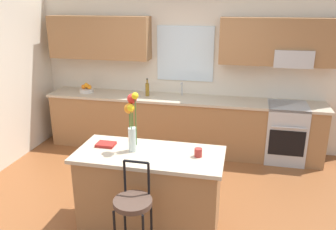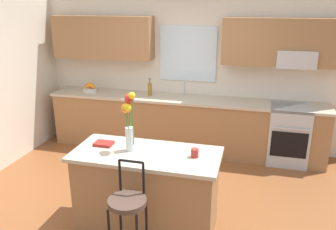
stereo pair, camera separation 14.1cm
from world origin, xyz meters
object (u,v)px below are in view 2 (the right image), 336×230
mug_ceramic (195,153)px  fruit_bowl_oranges (90,88)px  kitchen_island (147,191)px  oven_range (288,134)px  bottle_olive_oil (150,89)px  cookbook (104,144)px  bar_stool_near (128,206)px  flower_vase (129,118)px

mug_ceramic → fruit_bowl_oranges: (-2.25, 2.16, 0.01)m
kitchen_island → fruit_bowl_oranges: bearing=128.4°
oven_range → bottle_olive_oil: 2.33m
kitchen_island → cookbook: bearing=171.6°
oven_range → mug_ceramic: mug_ceramic is taller
bar_stool_near → mug_ceramic: (0.51, 0.59, 0.33)m
bar_stool_near → cookbook: size_ratio=5.21×
kitchen_island → mug_ceramic: mug_ceramic is taller
oven_range → fruit_bowl_oranges: (-3.35, 0.03, 0.52)m
kitchen_island → fruit_bowl_oranges: size_ratio=6.51×
flower_vase → oven_range: bearing=49.9°
mug_ceramic → cookbook: bearing=177.0°
cookbook → fruit_bowl_oranges: fruit_bowl_oranges is taller
flower_vase → bottle_olive_oil: size_ratio=2.20×
oven_range → fruit_bowl_oranges: fruit_bowl_oranges is taller
fruit_bowl_oranges → flower_vase: bearing=-54.5°
fruit_bowl_oranges → bottle_olive_oil: bearing=-0.3°
mug_ceramic → bottle_olive_oil: size_ratio=0.31×
mug_ceramic → bottle_olive_oil: 2.45m
kitchen_island → bar_stool_near: bar_stool_near is taller
mug_ceramic → cookbook: 1.03m
oven_range → bottle_olive_oil: bearing=179.4°
oven_range → bar_stool_near: bearing=-120.7°
kitchen_island → flower_vase: bearing=175.1°
oven_range → flower_vase: size_ratio=1.42×
cookbook → oven_range: bearing=44.3°
bar_stool_near → bottle_olive_oil: bearing=103.0°
fruit_bowl_oranges → bottle_olive_oil: bottle_olive_oil is taller
kitchen_island → bottle_olive_oil: (-0.64, 2.18, 0.57)m
flower_vase → mug_ceramic: size_ratio=7.19×
flower_vase → cookbook: bearing=169.7°
flower_vase → kitchen_island: bearing=-4.9°
mug_ceramic → bottle_olive_oil: bottle_olive_oil is taller
cookbook → mug_ceramic: bearing=-3.0°
mug_ceramic → cookbook: size_ratio=0.45×
kitchen_island → cookbook: size_ratio=7.81×
oven_range → fruit_bowl_oranges: bearing=179.5°
flower_vase → fruit_bowl_oranges: (-1.55, 2.17, -0.30)m
bar_stool_near → cookbook: bar_stool_near is taller
mug_ceramic → cookbook: (-1.03, 0.05, -0.03)m
kitchen_island → fruit_bowl_oranges: fruit_bowl_oranges is taller
flower_vase → bottle_olive_oil: 2.23m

